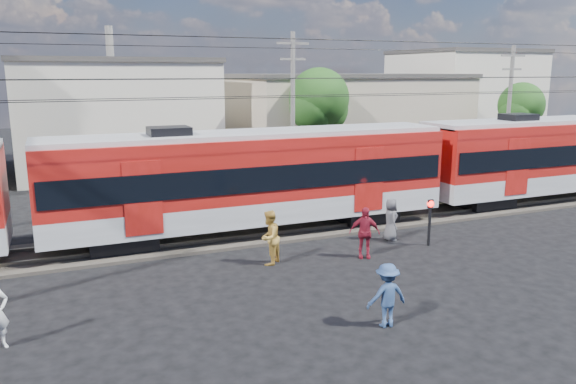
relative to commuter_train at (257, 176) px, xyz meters
name	(u,v)px	position (x,y,z in m)	size (l,w,h in m)	color
ground	(308,317)	(-1.44, -8.00, -2.40)	(120.00, 120.00, 0.00)	black
track_bed	(223,236)	(-1.44, 0.00, -2.34)	(70.00, 3.40, 0.12)	#2D2823
rail_near	(229,238)	(-1.44, -0.75, -2.22)	(70.00, 0.12, 0.12)	#59544C
rail_far	(218,229)	(-1.44, 0.75, -2.22)	(70.00, 0.12, 0.12)	#59544C
commuter_train	(257,176)	(0.00, 0.00, 0.00)	(50.30, 3.08, 4.17)	black
building_midwest	(114,114)	(-3.44, 19.00, 1.25)	(12.24, 12.24, 7.30)	beige
building_mideast	(344,117)	(12.56, 16.00, 0.75)	(16.32, 10.20, 6.30)	tan
building_east	(462,98)	(26.56, 20.00, 1.75)	(10.20, 10.20, 8.30)	beige
utility_pole_mid	(293,108)	(4.56, 7.00, 2.13)	(1.80, 0.24, 8.50)	slate
utility_pole_east	(509,108)	(18.56, 6.00, 1.88)	(1.80, 0.24, 8.00)	slate
tree_near	(321,102)	(7.74, 10.09, 2.26)	(3.82, 3.64, 6.72)	#382619
tree_far	(522,108)	(22.74, 9.09, 1.59)	(3.36, 3.12, 5.76)	#382619
pedestrian_b	(269,238)	(-0.87, -3.62, -1.46)	(0.92, 0.71, 1.88)	#B88E39
pedestrian_c	(387,295)	(0.21, -9.26, -1.56)	(1.09, 0.63, 1.69)	navy
pedestrian_d	(364,233)	(2.47, -4.27, -1.48)	(1.08, 0.45, 1.84)	maroon
pedestrian_e	(391,220)	(4.47, -2.86, -1.57)	(0.82, 0.53, 1.67)	#444448
car_silver	(566,166)	(21.95, 4.35, -1.67)	(1.73, 4.30, 1.46)	#B5B7BC
crossing_signal	(430,214)	(5.45, -3.99, -1.16)	(0.26, 0.26, 1.79)	black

